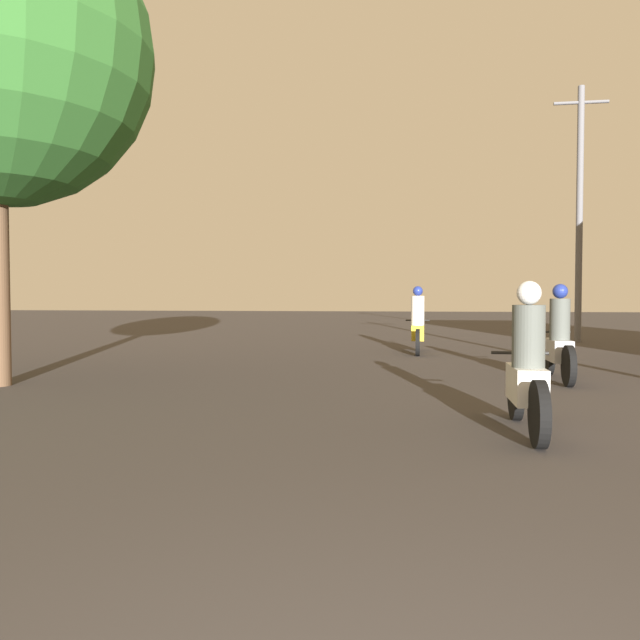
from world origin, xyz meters
The scene contains 4 objects.
motorcycle_white centered at (0.95, 5.37, 0.62)m, with size 0.60×1.96×1.54m.
motorcycle_silver centered at (2.17, 9.56, 0.63)m, with size 0.60×2.11×1.59m.
motorcycle_yellow centered at (-0.11, 14.33, 0.66)m, with size 0.60×2.11×1.65m.
utility_pole_far centered at (4.79, 19.02, 4.07)m, with size 1.60×0.20×7.80m.
Camera 1 is at (-0.16, -1.13, 1.37)m, focal length 35.00 mm.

